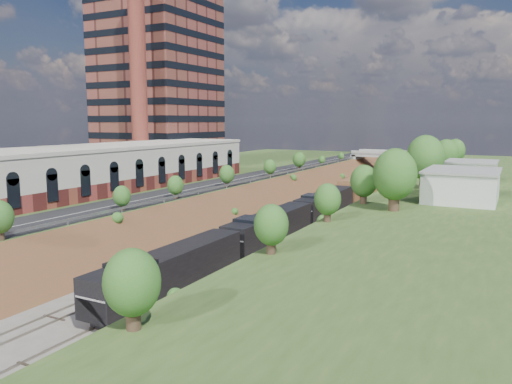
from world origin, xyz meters
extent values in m
plane|color=#6B665B|center=(0.00, 0.00, 0.00)|extent=(400.00, 400.00, 0.00)
cube|color=#355121|center=(-33.00, 60.00, 2.50)|extent=(44.00, 180.00, 5.00)
cube|color=brown|center=(-11.00, 60.00, 0.00)|extent=(10.00, 180.00, 10.00)
cube|color=brown|center=(11.00, 60.00, 0.00)|extent=(10.00, 180.00, 10.00)
cube|color=gray|center=(-2.60, 60.00, 0.09)|extent=(1.58, 180.00, 0.18)
cube|color=gray|center=(2.60, 60.00, 0.09)|extent=(1.58, 180.00, 0.18)
cube|color=black|center=(-15.50, 60.00, 5.05)|extent=(8.00, 180.00, 0.10)
cube|color=#99999E|center=(-11.40, 60.00, 5.55)|extent=(0.06, 171.00, 0.30)
cube|color=maroon|center=(-28.00, 38.00, 6.10)|extent=(14.00, 62.00, 2.20)
cube|color=beige|center=(-28.00, 38.00, 9.35)|extent=(14.00, 62.00, 4.30)
cube|color=beige|center=(-28.00, 38.00, 11.75)|extent=(14.30, 62.30, 0.50)
cube|color=brown|center=(-44.00, 72.00, 27.00)|extent=(22.00, 22.00, 44.00)
cylinder|color=maroon|center=(-36.00, 56.00, 25.00)|extent=(3.20, 3.20, 40.00)
cube|color=gray|center=(-11.50, 122.00, 3.10)|extent=(1.50, 8.00, 6.20)
cube|color=gray|center=(11.50, 122.00, 3.10)|extent=(1.50, 8.00, 6.20)
cube|color=gray|center=(0.00, 122.00, 6.20)|extent=(24.00, 8.00, 1.00)
cube|color=gray|center=(0.00, 118.00, 7.00)|extent=(24.00, 0.30, 0.80)
cube|color=gray|center=(0.00, 126.00, 7.00)|extent=(24.00, 0.30, 0.80)
cube|color=silver|center=(23.50, 52.00, 7.00)|extent=(9.00, 12.00, 4.00)
cube|color=silver|center=(23.00, 74.00, 6.80)|extent=(8.00, 10.00, 3.60)
cylinder|color=#473323|center=(17.00, 40.00, 6.31)|extent=(1.30, 1.30, 2.62)
ellipsoid|color=#355F21|center=(17.00, 40.00, 9.46)|extent=(5.25, 5.25, 6.30)
cylinder|color=#473323|center=(-11.80, 20.00, 5.61)|extent=(0.66, 0.66, 1.22)
ellipsoid|color=#355F21|center=(-11.80, 20.00, 7.08)|extent=(2.45, 2.45, 2.94)
cube|color=black|center=(2.60, 7.84, 0.45)|extent=(2.40, 4.00, 0.90)
cube|color=black|center=(2.60, 14.68, 2.55)|extent=(3.28, 19.67, 3.29)
cube|color=black|center=(2.60, 6.34, 1.80)|extent=(3.02, 3.00, 1.80)
cube|color=silver|center=(2.60, 6.34, 2.80)|extent=(3.02, 3.00, 0.15)
cube|color=black|center=(2.60, 9.34, 4.10)|extent=(3.21, 3.10, 0.90)
cube|color=black|center=(2.60, 35.35, 2.55)|extent=(3.28, 19.67, 3.29)
cube|color=black|center=(2.60, 56.02, 2.55)|extent=(3.28, 19.67, 3.29)
cube|color=brown|center=(2.60, 136.44, 2.87)|extent=(3.28, 139.16, 3.93)
camera|label=1|loc=(29.84, -20.76, 15.91)|focal=35.00mm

